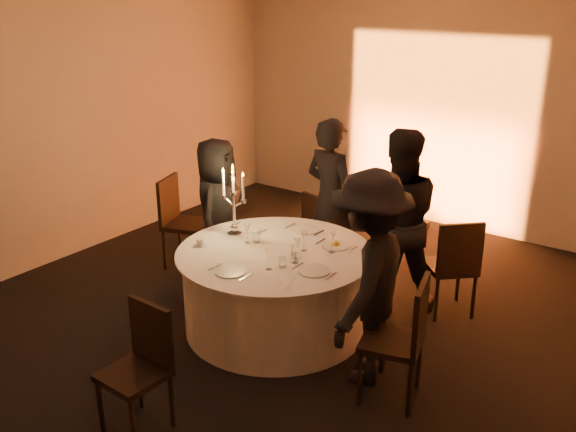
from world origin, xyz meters
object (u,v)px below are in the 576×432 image
Objects in this scene: chair_front at (141,361)px; candelabra at (234,211)px; banquet_table at (275,290)px; chair_right at (403,334)px; guest_left at (218,212)px; coffee_cup at (200,243)px; guest_right at (369,278)px; chair_left at (179,216)px; chair_back_right at (454,262)px; chair_back_left at (321,227)px; guest_back_right at (397,221)px; guest_back_left at (330,199)px.

candelabra is (-0.62, 1.78, 0.48)m from chair_front.
banquet_table is at bearing 94.51° from chair_front.
guest_left is at bearing -121.76° from chair_right.
chair_front is (0.07, -1.69, 0.15)m from banquet_table.
coffee_cup is 0.15× the size of candelabra.
guest_left is at bearing -117.78° from guest_right.
chair_left is 0.58× the size of guest_right.
coffee_cup is (-0.71, 1.39, 0.27)m from chair_front.
guest_right reaches higher than chair_right.
chair_back_right is 1.40× the size of candelabra.
chair_back_left is 8.01× the size of coffee_cup.
candelabra is at bearing 2.35° from guest_back_right.
guest_left is at bearing -16.86° from guest_back_right.
guest_back_left is (-1.46, 0.12, 0.32)m from chair_back_right.
guest_right is (0.37, -1.22, -0.03)m from guest_back_right.
chair_left is 0.57× the size of guest_back_right.
chair_back_left is 0.43m from guest_back_left.
chair_back_right is 0.66m from guest_back_right.
candelabra is at bearing -146.58° from guest_left.
banquet_table is at bearing 119.58° from chair_back_left.
chair_back_right is at bearing 161.78° from guest_right.
chair_back_right is 0.57× the size of guest_right.
guest_left is (-2.54, 0.79, 0.21)m from chair_right.
chair_back_left is at bearing -147.49° from chair_right.
chair_right is at bearing 46.66° from chair_front.
chair_front is at bearing 104.97° from guest_back_left.
coffee_cup is (-0.64, -0.30, 0.42)m from banquet_table.
guest_back_left is 2.46× the size of candelabra.
chair_front is at bearing -70.77° from candelabra.
chair_back_left is 1.39m from candelabra.
candelabra is (-0.55, 0.09, 0.63)m from banquet_table.
guest_back_right is (2.43, 0.50, 0.32)m from chair_left.
guest_back_right reaches higher than banquet_table.
chair_back_left is at bearing -51.10° from chair_back_right.
guest_left is at bearing -113.97° from chair_left.
chair_back_left is 3.09m from chair_front.
chair_back_left is 0.87× the size of chair_right.
chair_back_right is 1.05× the size of chair_front.
coffee_cup is (-0.26, -1.66, 0.31)m from chair_back_left.
banquet_table is 0.99× the size of guest_back_right.
candelabra is at bearing -111.08° from guest_right.
guest_left is 1.88m from guest_back_right.
guest_left is 0.69m from candelabra.
banquet_table is at bearing -9.06° from candelabra.
chair_back_left is 2.50m from chair_right.
guest_left is (-1.16, 2.14, 0.25)m from chair_front.
coffee_cup is (-1.71, -0.09, -0.08)m from guest_right.
guest_left is (-0.71, -0.91, 0.30)m from chair_back_left.
guest_back_left reaches higher than banquet_table.
chair_right is at bearing -0.98° from coffee_cup.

